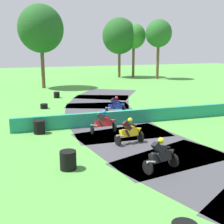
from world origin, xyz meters
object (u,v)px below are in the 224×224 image
tire_stack_near (57,95)px  tire_stack_mid_b (39,127)px  motorcycle_trailing_yellow (130,131)px  motorcycle_fourth_black (161,155)px  tire_stack_mid_a (44,106)px  tire_stack_far (68,160)px  motorcycle_lead_blue (116,106)px  motorcycle_chase_red (104,122)px

tire_stack_near → tire_stack_mid_b: bearing=-105.1°
tire_stack_near → motorcycle_trailing_yellow: bearing=-86.1°
motorcycle_fourth_black → tire_stack_mid_a: size_ratio=2.72×
motorcycle_trailing_yellow → tire_stack_far: size_ratio=2.10×
motorcycle_lead_blue → tire_stack_near: size_ratio=2.84×
motorcycle_trailing_yellow → motorcycle_lead_blue: bearing=74.3°
motorcycle_lead_blue → motorcycle_trailing_yellow: 7.00m
motorcycle_fourth_black → tire_stack_far: motorcycle_fourth_black is taller
tire_stack_mid_a → tire_stack_mid_b: (-1.29, -7.22, 0.20)m
motorcycle_chase_red → motorcycle_trailing_yellow: (0.63, -2.37, 0.02)m
motorcycle_chase_red → tire_stack_far: motorcycle_chase_red is taller
tire_stack_near → tire_stack_mid_a: (-1.96, -4.87, -0.10)m
motorcycle_lead_blue → motorcycle_trailing_yellow: (-1.90, -6.74, 0.00)m
motorcycle_lead_blue → tire_stack_near: motorcycle_lead_blue is taller
motorcycle_trailing_yellow → tire_stack_mid_a: bearing=105.8°
motorcycle_lead_blue → motorcycle_trailing_yellow: bearing=-105.7°
motorcycle_trailing_yellow → motorcycle_fourth_black: bearing=-93.2°
motorcycle_lead_blue → tire_stack_far: 10.60m
tire_stack_mid_a → tire_stack_far: tire_stack_far is taller
motorcycle_chase_red → motorcycle_trailing_yellow: 2.45m
tire_stack_mid_b → motorcycle_lead_blue: bearing=27.1°
tire_stack_mid_a → tire_stack_mid_b: size_ratio=0.77×
tire_stack_near → motorcycle_fourth_black: bearing=-87.4°
tire_stack_near → motorcycle_lead_blue: bearing=-71.5°
motorcycle_trailing_yellow → tire_stack_mid_b: 5.60m
tire_stack_mid_a → motorcycle_lead_blue: bearing=-39.2°
tire_stack_near → tire_stack_far: bearing=-98.9°
motorcycle_chase_red → tire_stack_mid_a: (-2.41, 8.40, -0.44)m
motorcycle_chase_red → motorcycle_trailing_yellow: motorcycle_trailing_yellow is taller
tire_stack_near → tire_stack_mid_a: 5.25m
motorcycle_chase_red → tire_stack_mid_a: motorcycle_chase_red is taller
motorcycle_lead_blue → motorcycle_chase_red: size_ratio=1.01×
motorcycle_chase_red → tire_stack_mid_a: size_ratio=2.74×
tire_stack_mid_b → tire_stack_far: size_ratio=1.00×
motorcycle_chase_red → tire_stack_mid_b: bearing=162.3°
motorcycle_trailing_yellow → tire_stack_far: motorcycle_trailing_yellow is taller
motorcycle_fourth_black → tire_stack_mid_b: 8.27m
motorcycle_trailing_yellow → tire_stack_near: (-1.07, 15.64, -0.35)m
motorcycle_chase_red → motorcycle_fourth_black: bearing=-85.9°
tire_stack_mid_a → tire_stack_far: size_ratio=0.77×
tire_stack_mid_a → tire_stack_mid_b: tire_stack_mid_b is taller
motorcycle_chase_red → tire_stack_mid_b: motorcycle_chase_red is taller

